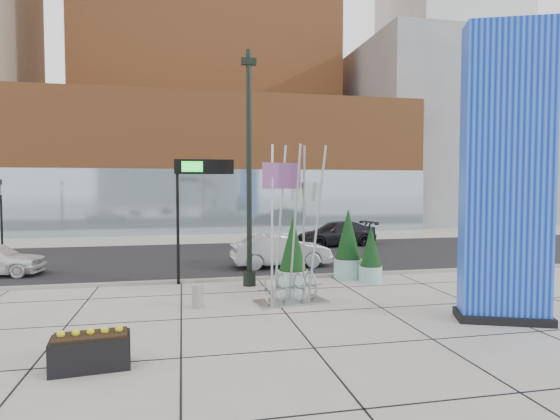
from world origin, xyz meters
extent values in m
plane|color=#9E9991|center=(0.00, 0.00, 0.00)|extent=(160.00, 160.00, 0.00)
cube|color=black|center=(0.00, 10.00, 0.01)|extent=(80.00, 12.00, 0.02)
cube|color=gray|center=(0.00, 4.00, 0.06)|extent=(80.00, 0.30, 0.12)
cube|color=#9A572C|center=(1.00, 27.00, 5.50)|extent=(34.00, 10.00, 11.00)
cube|color=#8CA5B2|center=(1.00, 22.20, 2.50)|extent=(34.00, 0.60, 5.00)
cube|color=slate|center=(26.00, 32.00, 9.00)|extent=(20.00, 18.00, 18.00)
cube|color=#B2B7BC|center=(36.00, 48.00, 27.50)|extent=(16.00, 16.00, 55.00)
cube|color=#0B2BAD|center=(6.70, -2.96, 4.06)|extent=(2.43, 1.67, 8.12)
cube|color=black|center=(6.70, -2.96, 0.11)|extent=(2.66, 1.90, 0.23)
cylinder|color=black|center=(0.50, 3.00, 4.35)|extent=(0.20, 0.20, 8.70)
cylinder|color=black|center=(0.50, 3.00, 0.27)|extent=(0.48, 0.48, 0.54)
cube|color=black|center=(0.50, 3.00, 8.26)|extent=(0.55, 0.25, 0.24)
cube|color=#A4A7A9|center=(1.43, 0.23, 0.03)|extent=(2.39, 1.49, 0.06)
cylinder|color=#A4A7A9|center=(0.72, 0.03, 2.53)|extent=(0.08, 0.08, 5.06)
cylinder|color=#A4A7A9|center=(1.13, 0.38, 2.53)|extent=(0.08, 0.08, 5.06)
cylinder|color=#A4A7A9|center=(1.53, 0.13, 2.53)|extent=(0.08, 0.08, 5.06)
cylinder|color=#A4A7A9|center=(1.99, 0.43, 2.53)|extent=(0.08, 0.08, 5.06)
cylinder|color=#A4A7A9|center=(2.24, -0.02, 2.53)|extent=(0.08, 0.08, 5.06)
torus|color=#A4A7A9|center=(0.67, 0.13, 0.49)|extent=(0.23, 0.92, 0.92)
torus|color=#A4A7A9|center=(1.18, 0.33, 0.49)|extent=(0.23, 0.92, 0.92)
torus|color=#A4A7A9|center=(1.68, 0.13, 0.49)|extent=(0.23, 0.92, 0.92)
torus|color=#A4A7A9|center=(2.19, 0.33, 0.49)|extent=(0.23, 0.92, 0.92)
cube|color=red|center=(1.13, 0.23, 4.05)|extent=(1.29, 0.39, 0.81)
cube|color=#A4A7A9|center=(2.04, 0.33, 3.54)|extent=(1.01, 0.13, 0.61)
cylinder|color=gray|center=(-1.50, 0.17, 0.36)|extent=(0.37, 0.37, 0.71)
cylinder|color=black|center=(-2.11, 3.80, 2.34)|extent=(0.11, 0.11, 4.67)
cube|color=black|center=(-1.10, 3.80, 4.45)|extent=(2.23, 0.28, 0.56)
cube|color=#19D833|center=(-1.55, 3.68, 4.45)|extent=(0.78, 0.05, 0.39)
cylinder|color=#9DD3CC|center=(4.60, 3.60, 0.39)|extent=(1.13, 1.13, 0.79)
cylinder|color=black|center=(4.60, 3.60, 0.79)|extent=(1.04, 1.04, 0.07)
cone|color=black|center=(4.60, 3.60, 1.80)|extent=(1.01, 1.01, 2.03)
cylinder|color=#9DD3CC|center=(5.20, 2.70, 0.31)|extent=(0.89, 0.89, 0.62)
cylinder|color=black|center=(5.20, 2.70, 0.62)|extent=(0.82, 0.82, 0.05)
cone|color=black|center=(5.20, 2.70, 1.42)|extent=(0.80, 0.80, 1.60)
cylinder|color=#9DD3CC|center=(1.88, 1.80, 0.37)|extent=(1.07, 1.07, 0.75)
cylinder|color=black|center=(1.88, 1.80, 0.75)|extent=(0.98, 0.98, 0.06)
cone|color=black|center=(1.88, 1.80, 1.70)|extent=(0.96, 0.96, 1.92)
cube|color=black|center=(-3.80, -4.21, 0.33)|extent=(1.62, 0.94, 0.66)
cube|color=black|center=(-3.80, -4.21, 0.68)|extent=(1.50, 0.82, 0.07)
imported|color=#B4B7BC|center=(2.48, 6.64, 0.75)|extent=(4.61, 1.79, 1.50)
imported|color=black|center=(7.36, 13.28, 0.75)|extent=(5.44, 2.96, 1.49)
cylinder|color=black|center=(-12.00, 15.00, 1.60)|extent=(0.12, 0.12, 3.20)
imported|color=black|center=(-12.00, 15.00, 3.65)|extent=(0.15, 0.18, 0.90)
camera|label=1|loc=(-1.95, -14.18, 3.74)|focal=30.00mm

